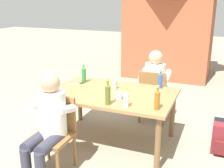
# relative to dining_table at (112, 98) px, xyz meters

# --- Properties ---
(ground_plane) EXTENTS (24.00, 24.00, 0.00)m
(ground_plane) POSITION_rel_dining_table_xyz_m (0.00, 0.00, -0.65)
(ground_plane) COLOR gray
(dining_table) EXTENTS (1.67, 1.08, 0.73)m
(dining_table) POSITION_rel_dining_table_xyz_m (0.00, 0.00, 0.00)
(dining_table) COLOR #A37547
(dining_table) RESTS_ON ground_plane
(chair_far_right) EXTENTS (0.44, 0.44, 0.87)m
(chair_far_right) POSITION_rel_dining_table_xyz_m (0.38, 0.84, -0.16)
(chair_far_right) COLOR olive
(chair_far_right) RESTS_ON ground_plane
(chair_near_left) EXTENTS (0.45, 0.45, 0.87)m
(chair_near_left) POSITION_rel_dining_table_xyz_m (-0.38, -0.84, -0.16)
(chair_near_left) COLOR olive
(chair_near_left) RESTS_ON ground_plane
(person_in_white_shirt) EXTENTS (0.47, 0.61, 1.18)m
(person_in_white_shirt) POSITION_rel_dining_table_xyz_m (0.38, 0.95, 0.00)
(person_in_white_shirt) COLOR white
(person_in_white_shirt) RESTS_ON ground_plane
(person_in_plaid_shirt) EXTENTS (0.47, 0.61, 1.18)m
(person_in_plaid_shirt) POSITION_rel_dining_table_xyz_m (-0.38, -0.95, 0.00)
(person_in_plaid_shirt) COLOR white
(person_in_plaid_shirt) RESTS_ON ground_plane
(bottle_amber) EXTENTS (0.06, 0.06, 0.28)m
(bottle_amber) POSITION_rel_dining_table_xyz_m (0.70, -0.35, 0.20)
(bottle_amber) COLOR #996019
(bottle_amber) RESTS_ON dining_table
(bottle_green) EXTENTS (0.06, 0.06, 0.29)m
(bottle_green) POSITION_rel_dining_table_xyz_m (-0.57, 0.27, 0.20)
(bottle_green) COLOR #287A38
(bottle_green) RESTS_ON dining_table
(bottle_olive) EXTENTS (0.06, 0.06, 0.32)m
(bottle_olive) POSITION_rel_dining_table_xyz_m (0.12, -0.42, 0.22)
(bottle_olive) COLOR #566623
(bottle_olive) RESTS_ON dining_table
(bottle_clear) EXTENTS (0.06, 0.06, 0.23)m
(bottle_clear) POSITION_rel_dining_table_xyz_m (0.34, -0.42, 0.18)
(bottle_clear) COLOR white
(bottle_clear) RESTS_ON dining_table
(bottle_blue) EXTENTS (0.06, 0.06, 0.27)m
(bottle_blue) POSITION_rel_dining_table_xyz_m (0.55, 0.44, 0.19)
(bottle_blue) COLOR #2D56A3
(bottle_blue) RESTS_ON dining_table
(cup_steel) EXTENTS (0.07, 0.07, 0.11)m
(cup_steel) POSITION_rel_dining_table_xyz_m (-0.03, 0.17, 0.13)
(cup_steel) COLOR #B2B7BC
(cup_steel) RESTS_ON dining_table
(cup_white) EXTENTS (0.08, 0.08, 0.09)m
(cup_white) POSITION_rel_dining_table_xyz_m (0.17, -0.20, 0.12)
(cup_white) COLOR white
(cup_white) RESTS_ON dining_table
(table_knife) EXTENTS (0.20, 0.17, 0.01)m
(table_knife) POSITION_rel_dining_table_xyz_m (-0.63, 0.16, 0.08)
(table_knife) COLOR silver
(table_knife) RESTS_ON dining_table
(backpack_by_near_side) EXTENTS (0.28, 0.22, 0.40)m
(backpack_by_near_side) POSITION_rel_dining_table_xyz_m (1.46, 0.23, -0.46)
(backpack_by_near_side) COLOR maroon
(backpack_by_near_side) RESTS_ON ground_plane
(brick_kiosk) EXTENTS (2.36, 1.89, 2.69)m
(brick_kiosk) POSITION_rel_dining_table_xyz_m (0.00, 3.95, 0.76)
(brick_kiosk) COLOR #B25638
(brick_kiosk) RESTS_ON ground_plane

